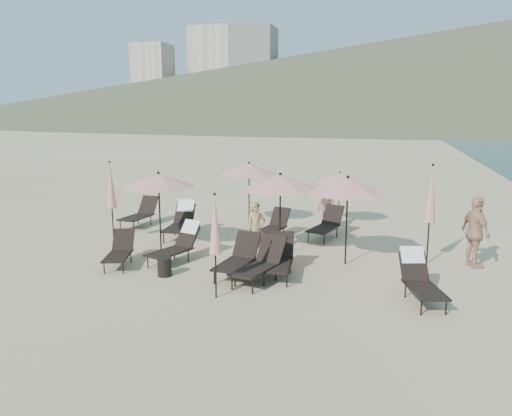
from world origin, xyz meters
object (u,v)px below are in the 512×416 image
(side_table_1, at_px, (267,262))
(beachgoer_c, at_px, (475,232))
(lounger_2, at_px, (238,258))
(lounger_3, at_px, (260,263))
(umbrella_open_2, at_px, (348,186))
(lounger_6, at_px, (140,213))
(lounger_8, at_px, (273,225))
(umbrella_closed_1, at_px, (431,195))
(side_table_0, at_px, (165,267))
(lounger_4, at_px, (279,258))
(umbrella_closed_0, at_px, (215,225))
(lounger_9, at_px, (326,224))
(umbrella_open_3, at_px, (249,169))
(lounger_1, at_px, (177,244))
(lounger_5, at_px, (420,278))
(umbrella_closed_2, at_px, (111,186))
(beachgoer_b, at_px, (326,208))
(lounger_0, at_px, (120,251))
(umbrella_open_1, at_px, (280,182))
(umbrella_open_4, at_px, (340,178))
(umbrella_open_0, at_px, (159,181))
(beachgoer_a, at_px, (256,230))
(lounger_7, at_px, (181,221))

(side_table_1, relative_size, beachgoer_c, 0.24)
(lounger_2, bearing_deg, side_table_1, 52.32)
(lounger_3, xyz_separation_m, umbrella_open_2, (1.86, 2.02, 1.68))
(lounger_3, relative_size, lounger_6, 1.04)
(lounger_8, height_order, umbrella_closed_1, umbrella_closed_1)
(umbrella_open_2, distance_m, side_table_1, 2.94)
(lounger_3, xyz_separation_m, side_table_0, (-2.45, -0.24, -0.24))
(lounger_4, bearing_deg, umbrella_closed_0, -125.57)
(lounger_4, bearing_deg, lounger_8, 98.46)
(lounger_9, distance_m, umbrella_closed_0, 6.45)
(umbrella_open_2, bearing_deg, umbrella_open_3, 134.20)
(umbrella_open_3, xyz_separation_m, umbrella_closed_1, (6.08, -3.39, -0.16))
(umbrella_open_2, bearing_deg, umbrella_closed_1, 16.68)
(umbrella_closed_0, distance_m, umbrella_closed_1, 6.15)
(lounger_1, bearing_deg, lounger_4, 9.45)
(lounger_5, relative_size, lounger_9, 0.96)
(umbrella_closed_2, bearing_deg, beachgoer_b, 28.58)
(lounger_0, bearing_deg, lounger_8, 33.28)
(lounger_0, relative_size, umbrella_open_1, 0.67)
(lounger_8, xyz_separation_m, umbrella_open_3, (-1.36, 1.76, 1.64))
(umbrella_open_2, bearing_deg, umbrella_open_4, 98.57)
(lounger_3, xyz_separation_m, umbrella_closed_0, (-0.66, -1.33, 1.18))
(lounger_6, height_order, umbrella_closed_2, umbrella_closed_2)
(umbrella_open_0, bearing_deg, side_table_1, -15.55)
(umbrella_open_2, distance_m, umbrella_closed_1, 2.26)
(umbrella_open_3, bearing_deg, umbrella_closed_1, -29.19)
(umbrella_closed_2, bearing_deg, lounger_0, -55.15)
(beachgoer_a, xyz_separation_m, beachgoer_c, (5.87, 0.61, 0.17))
(lounger_2, xyz_separation_m, lounger_6, (-5.20, 4.50, 0.01))
(lounger_9, relative_size, umbrella_open_4, 0.93)
(umbrella_closed_1, bearing_deg, lounger_1, -166.06)
(lounger_5, bearing_deg, lounger_8, 117.20)
(lounger_6, bearing_deg, beachgoer_b, 15.07)
(lounger_8, bearing_deg, lounger_3, -69.13)
(umbrella_closed_0, xyz_separation_m, side_table_1, (0.60, 2.25, -1.43))
(lounger_3, bearing_deg, lounger_5, 11.19)
(lounger_7, relative_size, side_table_0, 4.04)
(beachgoer_a, bearing_deg, lounger_4, -97.67)
(umbrella_open_1, height_order, beachgoer_c, umbrella_open_1)
(side_table_0, distance_m, beachgoer_c, 8.20)
(lounger_9, bearing_deg, umbrella_closed_0, -90.11)
(lounger_8, bearing_deg, lounger_9, 28.42)
(lounger_6, bearing_deg, umbrella_closed_1, -7.39)
(lounger_0, distance_m, umbrella_open_3, 6.34)
(beachgoer_a, bearing_deg, lounger_0, 167.04)
(lounger_9, height_order, umbrella_closed_0, umbrella_closed_0)
(umbrella_closed_2, xyz_separation_m, side_table_0, (3.14, -2.77, -1.58))
(lounger_5, distance_m, side_table_0, 6.14)
(lounger_7, distance_m, umbrella_closed_1, 7.95)
(lounger_7, distance_m, umbrella_open_3, 3.27)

